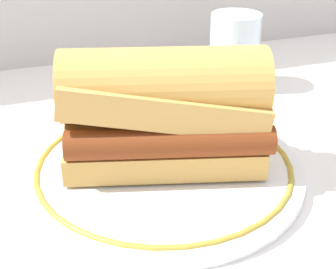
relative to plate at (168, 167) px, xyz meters
name	(u,v)px	position (x,y,z in m)	size (l,w,h in m)	color
ground_plane	(159,165)	(0.00, 0.02, -0.01)	(1.50, 1.50, 0.00)	white
plate	(168,167)	(0.00, 0.00, 0.00)	(0.28, 0.28, 0.01)	white
sausage_sandwich	(168,109)	(0.00, 0.00, 0.07)	(0.21, 0.15, 0.12)	tan
drinking_glass	(234,56)	(0.16, 0.19, 0.04)	(0.07, 0.07, 0.10)	silver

